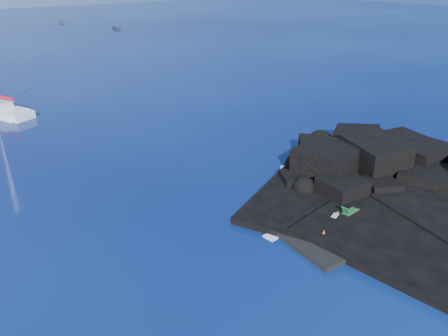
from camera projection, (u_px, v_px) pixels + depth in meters
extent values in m
plane|color=#030635|center=(300.00, 257.00, 27.11)|extent=(400.00, 400.00, 0.00)
cube|color=black|center=(339.00, 229.00, 30.05)|extent=(9.08, 6.86, 0.70)
cube|color=white|center=(335.00, 219.00, 30.53)|extent=(2.33, 1.59, 0.06)
cone|color=#FF4F0D|center=(324.00, 233.00, 28.38)|extent=(0.41, 0.41, 0.55)
cube|color=#2B2B31|center=(62.00, 23.00, 140.03)|extent=(2.09, 4.15, 0.53)
cube|color=black|center=(116.00, 29.00, 126.40)|extent=(1.95, 4.22, 0.54)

